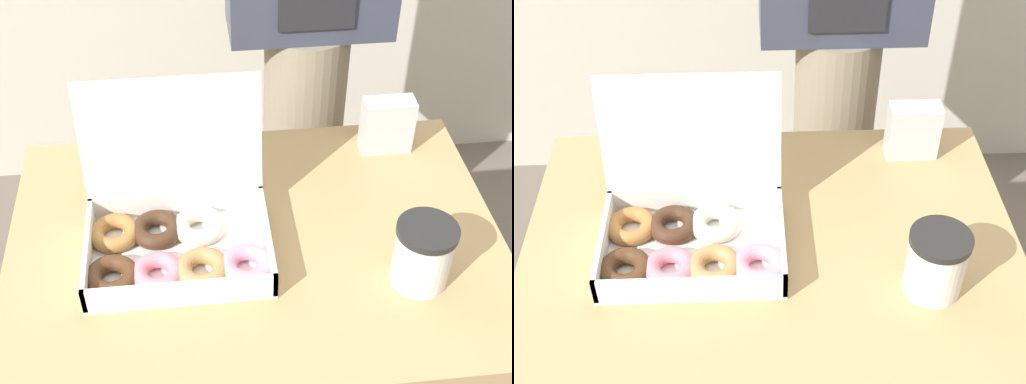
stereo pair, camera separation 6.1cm
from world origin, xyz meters
TOP-DOWN VIEW (x-y plane):
  - table at (0.00, 0.00)m, footprint 0.88×0.64m
  - donut_box at (-0.14, -0.01)m, footprint 0.34×0.26m
  - coffee_cup at (0.26, -0.12)m, footprint 0.10×0.10m
  - napkin_holder at (0.29, 0.24)m, footprint 0.10×0.05m

SIDE VIEW (x-z plane):
  - table at x=0.00m, z-range 0.00..0.70m
  - donut_box at x=-0.14m, z-range 0.60..0.88m
  - napkin_holder at x=0.29m, z-range 0.70..0.82m
  - coffee_cup at x=0.26m, z-range 0.70..0.82m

